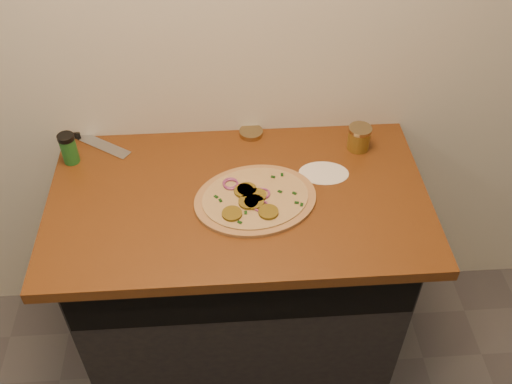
{
  "coord_description": "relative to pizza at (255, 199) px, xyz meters",
  "views": [
    {
      "loc": [
        -0.03,
        0.13,
        2.15
      ],
      "look_at": [
        0.05,
        1.37,
        0.95
      ],
      "focal_mm": 40.0,
      "sensor_mm": 36.0,
      "label": 1
    }
  ],
  "objects": [
    {
      "name": "cabinet",
      "position": [
        -0.05,
        0.06,
        -0.48
      ],
      "size": [
        1.1,
        0.6,
        0.86
      ],
      "primitive_type": "cube",
      "color": "black",
      "rests_on": "ground"
    },
    {
      "name": "countertop",
      "position": [
        -0.05,
        0.03,
        -0.03
      ],
      "size": [
        1.2,
        0.7,
        0.04
      ],
      "primitive_type": "cube",
      "color": "brown",
      "rests_on": "cabinet"
    },
    {
      "name": "pizza",
      "position": [
        0.0,
        0.0,
        0.0
      ],
      "size": [
        0.45,
        0.45,
        0.03
      ],
      "color": "tan",
      "rests_on": "countertop"
    },
    {
      "name": "chefs_knife",
      "position": [
        -0.58,
        0.36,
        -0.0
      ],
      "size": [
        0.3,
        0.22,
        0.02
      ],
      "color": "#B7BAC1",
      "rests_on": "countertop"
    },
    {
      "name": "mason_jar_lid",
      "position": [
        0.01,
        0.33,
        -0.0
      ],
      "size": [
        0.1,
        0.1,
        0.02
      ],
      "primitive_type": "cylinder",
      "rotation": [
        0.0,
        0.0,
        -0.22
      ],
      "color": "#978157",
      "rests_on": "countertop"
    },
    {
      "name": "salsa_jar",
      "position": [
        0.37,
        0.24,
        0.03
      ],
      "size": [
        0.08,
        0.08,
        0.09
      ],
      "color": "#A52710",
      "rests_on": "countertop"
    },
    {
      "name": "spice_shaker",
      "position": [
        -0.6,
        0.23,
        0.05
      ],
      "size": [
        0.05,
        0.05,
        0.11
      ],
      "color": "#1E5F22",
      "rests_on": "countertop"
    },
    {
      "name": "flour_spill",
      "position": [
        0.24,
        0.11,
        -0.01
      ],
      "size": [
        0.18,
        0.18,
        0.0
      ],
      "primitive_type": "cylinder",
      "rotation": [
        0.0,
        0.0,
        -0.09
      ],
      "color": "white",
      "rests_on": "countertop"
    }
  ]
}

